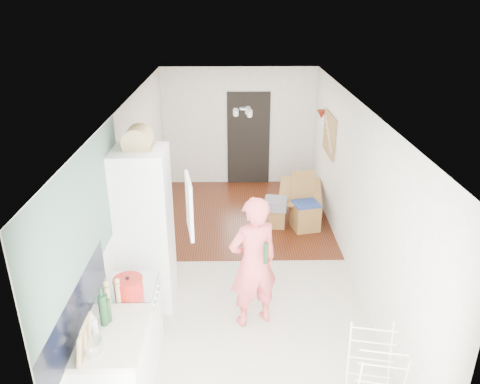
{
  "coord_description": "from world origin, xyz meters",
  "views": [
    {
      "loc": [
        -0.15,
        -6.09,
        3.86
      ],
      "look_at": [
        -0.04,
        0.2,
        1.17
      ],
      "focal_mm": 35.0,
      "sensor_mm": 36.0,
      "label": 1
    }
  ],
  "objects_px": {
    "dining_table": "(301,204)",
    "drying_rack": "(374,374)",
    "dining_chair": "(306,203)",
    "stool": "(277,217)",
    "person": "(253,252)"
  },
  "relations": [
    {
      "from": "dining_table",
      "to": "drying_rack",
      "type": "distance_m",
      "value": 4.51
    },
    {
      "from": "dining_chair",
      "to": "drying_rack",
      "type": "xyz_separation_m",
      "value": [
        0.1,
        -3.89,
        -0.08
      ]
    },
    {
      "from": "dining_chair",
      "to": "stool",
      "type": "bearing_deg",
      "value": 156.83
    },
    {
      "from": "dining_table",
      "to": "drying_rack",
      "type": "bearing_deg",
      "value": -170.38
    },
    {
      "from": "stool",
      "to": "person",
      "type": "bearing_deg",
      "value": -101.65
    },
    {
      "from": "dining_chair",
      "to": "stool",
      "type": "height_order",
      "value": "dining_chair"
    },
    {
      "from": "dining_table",
      "to": "drying_rack",
      "type": "relative_size",
      "value": 1.35
    },
    {
      "from": "dining_table",
      "to": "stool",
      "type": "xyz_separation_m",
      "value": [
        -0.51,
        -0.53,
        -0.02
      ]
    },
    {
      "from": "stool",
      "to": "dining_table",
      "type": "bearing_deg",
      "value": 46.02
    },
    {
      "from": "person",
      "to": "stool",
      "type": "bearing_deg",
      "value": -123.56
    },
    {
      "from": "dining_table",
      "to": "dining_chair",
      "type": "bearing_deg",
      "value": -172.72
    },
    {
      "from": "stool",
      "to": "drying_rack",
      "type": "relative_size",
      "value": 0.43
    },
    {
      "from": "person",
      "to": "dining_table",
      "type": "distance_m",
      "value": 3.4
    },
    {
      "from": "person",
      "to": "dining_table",
      "type": "relative_size",
      "value": 1.74
    },
    {
      "from": "dining_table",
      "to": "dining_chair",
      "type": "height_order",
      "value": "dining_chair"
    }
  ]
}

